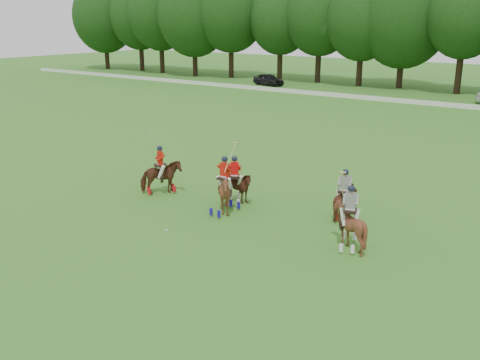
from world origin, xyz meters
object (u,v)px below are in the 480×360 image
Objects in this scene: polo_red_b at (235,187)px; polo_ball at (166,231)px; car_left at (269,79)px; polo_red_c at (225,193)px; polo_red_a at (161,177)px; polo_stripe_a at (344,201)px; polo_stripe_b at (349,226)px.

polo_red_b is 4.26m from polo_ball.
car_left reaches higher than polo_ball.
polo_red_c is (22.50, -38.85, 0.20)m from car_left.
polo_stripe_a is (8.36, 1.93, -0.09)m from polo_red_a.
polo_red_a reaches higher than polo_red_b.
polo_red_b is 6.32m from polo_stripe_b.
polo_stripe_a is (4.74, 1.06, -0.02)m from polo_red_b.
polo_red_a is (18.47, -38.46, 0.11)m from car_left.
polo_red_c reaches higher than polo_stripe_b.
polo_stripe_a is (4.33, 2.33, -0.17)m from polo_red_c.
polo_stripe_a is 2.94m from polo_stripe_b.
polo_red_a is at bearing -166.98° from polo_stripe_a.
polo_red_b is 24.06× the size of polo_ball.
polo_stripe_a is at bearing 46.71° from polo_ball.
polo_red_a is at bearing 135.59° from polo_ball.
polo_red_a is 0.94× the size of polo_red_c.
polo_red_c is 33.57× the size of polo_ball.
polo_stripe_a is at bearing 12.64° from polo_red_b.
polo_stripe_b is (9.75, -0.66, 0.02)m from polo_red_a.
polo_red_b is (22.09, -37.59, 0.04)m from car_left.
polo_stripe_b reaches higher than polo_ball.
polo_red_b is at bearing 13.52° from polo_red_a.
car_left is 44.90m from polo_red_c.
car_left is at bearing 126.30° from polo_stripe_a.
polo_stripe_b is at bearing -2.67° from polo_red_c.
polo_stripe_b is (28.22, -39.12, 0.13)m from car_left.
polo_red_a reaches higher than polo_ball.
polo_ball is (3.40, -3.33, -0.79)m from polo_red_a.
car_left is 2.00× the size of polo_stripe_a.
polo_red_c is 1.05× the size of polo_stripe_b.
polo_red_b is 0.72× the size of polo_red_c.
car_left is at bearing 115.66° from polo_red_a.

